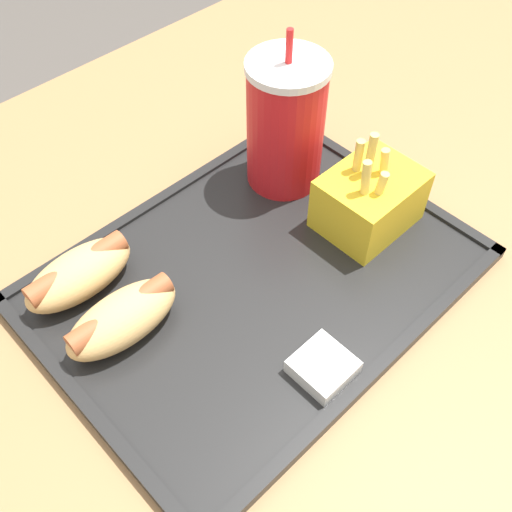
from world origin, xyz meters
name	(u,v)px	position (x,y,z in m)	size (l,w,h in m)	color
ground_plane	(280,495)	(0.00, 0.00, 0.00)	(8.00, 8.00, 0.00)	#4C4742
dining_table	(287,416)	(0.00, 0.00, 0.36)	(1.49, 0.94, 0.72)	olive
food_tray	(256,278)	(-0.05, 0.02, 0.73)	(0.42, 0.31, 0.01)	black
soda_cup	(286,124)	(0.08, 0.10, 0.81)	(0.09, 0.09, 0.18)	red
hot_dog_far	(79,273)	(-0.18, 0.12, 0.76)	(0.11, 0.05, 0.04)	tan
hot_dog_near	(122,318)	(-0.18, 0.05, 0.76)	(0.11, 0.06, 0.04)	tan
fries_carton	(369,199)	(0.09, -0.01, 0.77)	(0.10, 0.08, 0.11)	gold
sauce_cup_mayo	(323,366)	(-0.08, -0.10, 0.74)	(0.05, 0.05, 0.02)	silver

